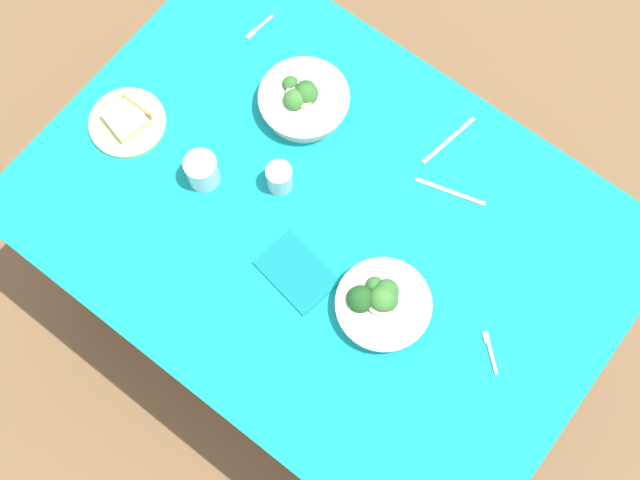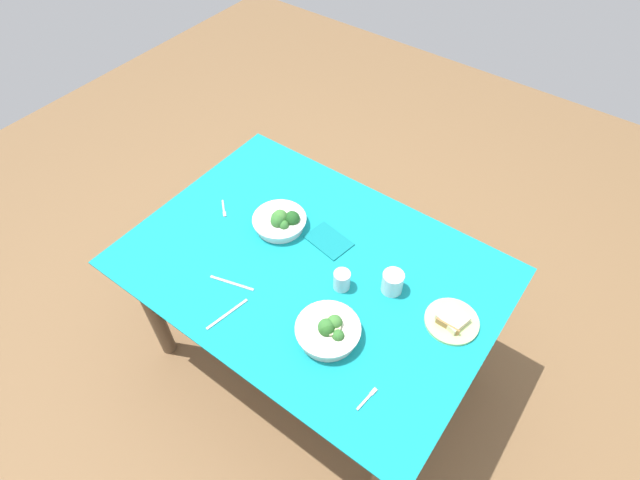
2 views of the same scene
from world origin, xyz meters
name	(u,v)px [view 1 (image 1 of 2)]	position (x,y,z in m)	size (l,w,h in m)	color
ground_plane	(325,299)	(0.00, 0.00, 0.00)	(6.00, 6.00, 0.00)	brown
dining_table	(326,236)	(0.00, 0.00, 0.64)	(1.46, 1.04, 0.74)	teal
broccoli_bowl_far	(381,303)	(-0.23, 0.09, 0.78)	(0.23, 0.23, 0.09)	white
broccoli_bowl_near	(303,100)	(0.24, -0.22, 0.78)	(0.23, 0.23, 0.10)	silver
bread_side_plate	(127,121)	(0.57, 0.09, 0.75)	(0.20, 0.20, 0.04)	#B7D684
water_glass_center	(202,171)	(0.32, 0.09, 0.78)	(0.08, 0.08, 0.09)	silver
water_glass_side	(280,178)	(0.15, -0.01, 0.78)	(0.07, 0.07, 0.08)	silver
fork_by_far_bowl	(490,350)	(-0.50, 0.02, 0.74)	(0.08, 0.08, 0.00)	#B7B7BC
fork_by_near_bowl	(258,28)	(0.48, -0.33, 0.74)	(0.02, 0.10, 0.00)	#B7B7BC
table_knife_left	(450,192)	(-0.19, -0.25, 0.74)	(0.18, 0.01, 0.00)	#B7B7BC
table_knife_right	(449,140)	(-0.11, -0.37, 0.74)	(0.18, 0.01, 0.00)	#B7B7BC
napkin_folded_upper	(296,272)	(-0.02, 0.15, 0.74)	(0.18, 0.12, 0.01)	#0F777D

